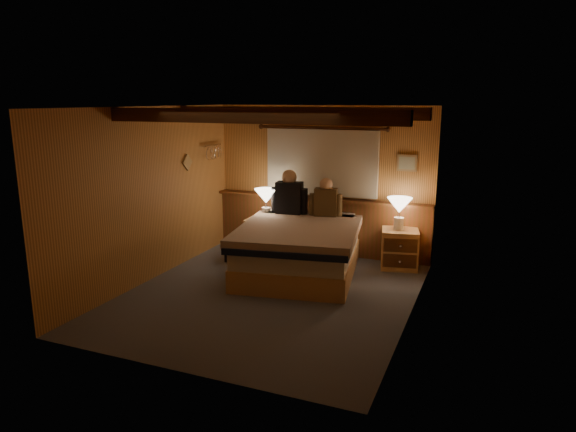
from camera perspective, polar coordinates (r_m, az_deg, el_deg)
The scene contains 19 objects.
floor at distance 6.79m, azimuth -1.99°, elevation -8.69°, with size 4.20×4.20×0.00m, color #494C56.
ceiling at distance 6.31m, azimuth -2.17°, elevation 12.01°, with size 4.20×4.20×0.00m, color #B77A44.
wall_back at distance 8.37m, azimuth 3.83°, elevation 3.96°, with size 3.60×3.60×0.00m, color #DD9D4F.
wall_left at distance 7.36m, azimuth -14.98°, elevation 2.30°, with size 4.20×4.20×0.00m, color #DD9D4F.
wall_right at distance 5.95m, azimuth 13.94°, elevation -0.06°, with size 4.20×4.20×0.00m, color #DD9D4F.
wall_front at distance 4.67m, azimuth -12.72°, elevation -3.55°, with size 3.60×3.60×0.00m, color #DD9D4F.
wainscot at distance 8.45m, azimuth 3.62°, elevation -0.90°, with size 3.60×0.23×0.94m.
curtain_window at distance 8.26m, azimuth 3.71°, elevation 6.09°, with size 2.18×0.09×1.11m.
ceiling_beams at distance 6.45m, azimuth -1.60°, elevation 11.24°, with size 3.60×1.65×0.16m.
coat_rail at distance 8.55m, azimuth -8.35°, elevation 7.19°, with size 0.05×0.55×0.24m.
framed_print at distance 7.99m, azimuth 13.09°, elevation 5.75°, with size 0.30×0.04×0.25m.
bed at distance 7.45m, azimuth 1.30°, elevation -3.63°, with size 1.95×2.37×0.73m.
nightstand_left at distance 8.33m, azimuth -2.54°, elevation -2.36°, with size 0.58×0.52×0.61m.
nightstand_right at distance 7.90m, azimuth 12.29°, elevation -3.59°, with size 0.62×0.58×0.59m.
lamp_left at distance 8.19m, azimuth -2.46°, elevation 2.03°, with size 0.37×0.37×0.49m.
lamp_right at distance 7.77m, azimuth 12.27°, elevation 0.96°, with size 0.37×0.37×0.48m.
person_left at distance 8.07m, azimuth 0.15°, elevation 2.29°, with size 0.59×0.27×0.72m.
person_right at distance 7.94m, azimuth 4.22°, elevation 1.74°, with size 0.50×0.26×0.62m.
duffel_bag at distance 8.14m, azimuth -5.31°, elevation -3.99°, with size 0.49×0.36×0.32m.
Camera 1 is at (2.60, -5.76, 2.49)m, focal length 32.00 mm.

